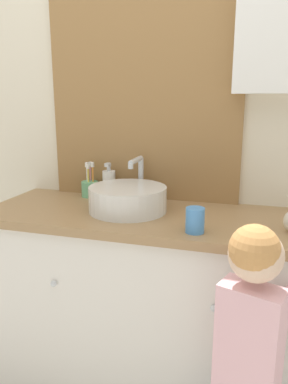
# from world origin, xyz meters

# --- Properties ---
(wall_back) EXTENTS (3.20, 0.18, 2.50)m
(wall_back) POSITION_xyz_m (0.03, 0.62, 1.27)
(wall_back) COLOR beige
(wall_back) RESTS_ON ground_plane
(vanity_counter) EXTENTS (1.34, 0.50, 0.84)m
(vanity_counter) POSITION_xyz_m (0.00, 0.35, 0.42)
(vanity_counter) COLOR silver
(vanity_counter) RESTS_ON ground_plane
(sink_basin) EXTENTS (0.32, 0.37, 0.20)m
(sink_basin) POSITION_xyz_m (-0.09, 0.36, 0.89)
(sink_basin) COLOR silver
(sink_basin) RESTS_ON vanity_counter
(toothbrush_holder) EXTENTS (0.08, 0.08, 0.16)m
(toothbrush_holder) POSITION_xyz_m (-0.33, 0.53, 0.88)
(toothbrush_holder) COLOR #66B27F
(toothbrush_holder) RESTS_ON vanity_counter
(soap_dispenser) EXTENTS (0.06, 0.06, 0.17)m
(soap_dispenser) POSITION_xyz_m (-0.24, 0.54, 0.91)
(soap_dispenser) COLOR white
(soap_dispenser) RESTS_ON vanity_counter
(child_figure) EXTENTS (0.29, 0.42, 0.96)m
(child_figure) POSITION_xyz_m (0.42, -0.04, 0.58)
(child_figure) COLOR slate
(child_figure) RESTS_ON ground_plane
(drinking_cup) EXTENTS (0.06, 0.06, 0.09)m
(drinking_cup) POSITION_xyz_m (0.22, 0.18, 0.88)
(drinking_cup) COLOR #4789D1
(drinking_cup) RESTS_ON vanity_counter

